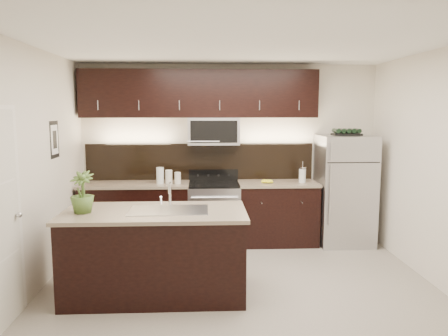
# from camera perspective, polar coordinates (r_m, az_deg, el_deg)

# --- Properties ---
(ground) EXTENTS (4.50, 4.50, 0.00)m
(ground) POSITION_cam_1_polar(r_m,az_deg,el_deg) (5.15, 2.06, -15.44)
(ground) COLOR gray
(ground) RESTS_ON ground
(room_walls) EXTENTS (4.52, 4.02, 2.71)m
(room_walls) POSITION_cam_1_polar(r_m,az_deg,el_deg) (4.70, 0.85, 3.72)
(room_walls) COLOR beige
(room_walls) RESTS_ON ground
(counter_run) EXTENTS (3.51, 0.65, 0.94)m
(counter_run) POSITION_cam_1_polar(r_m,az_deg,el_deg) (6.59, -3.11, -5.95)
(counter_run) COLOR black
(counter_run) RESTS_ON ground
(upper_fixtures) EXTENTS (3.49, 0.40, 1.66)m
(upper_fixtures) POSITION_cam_1_polar(r_m,az_deg,el_deg) (6.56, -2.98, 8.69)
(upper_fixtures) COLOR black
(upper_fixtures) RESTS_ON counter_run
(island) EXTENTS (1.96, 0.96, 0.94)m
(island) POSITION_cam_1_polar(r_m,az_deg,el_deg) (4.89, -8.93, -10.88)
(island) COLOR black
(island) RESTS_ON ground
(sink_faucet) EXTENTS (0.84, 0.50, 0.28)m
(sink_faucet) POSITION_cam_1_polar(r_m,az_deg,el_deg) (4.75, -7.24, -5.32)
(sink_faucet) COLOR silver
(sink_faucet) RESTS_ON island
(refrigerator) EXTENTS (0.79, 0.71, 1.64)m
(refrigerator) POSITION_cam_1_polar(r_m,az_deg,el_deg) (6.80, 15.45, -2.80)
(refrigerator) COLOR #B2B2B7
(refrigerator) RESTS_ON ground
(wine_rack) EXTENTS (0.40, 0.25, 0.10)m
(wine_rack) POSITION_cam_1_polar(r_m,az_deg,el_deg) (6.70, 15.71, 4.51)
(wine_rack) COLOR black
(wine_rack) RESTS_ON refrigerator
(plant) EXTENTS (0.29, 0.29, 0.44)m
(plant) POSITION_cam_1_polar(r_m,az_deg,el_deg) (4.80, -18.04, -3.02)
(plant) COLOR #466628
(plant) RESTS_ON island
(canisters) EXTENTS (0.36, 0.14, 0.24)m
(canisters) POSITION_cam_1_polar(r_m,az_deg,el_deg) (6.44, -7.48, -1.10)
(canisters) COLOR silver
(canisters) RESTS_ON counter_run
(french_press) EXTENTS (0.11, 0.11, 0.31)m
(french_press) POSITION_cam_1_polar(r_m,az_deg,el_deg) (6.60, 10.19, -0.89)
(french_press) COLOR silver
(french_press) RESTS_ON counter_run
(bananas) EXTENTS (0.20, 0.17, 0.06)m
(bananas) POSITION_cam_1_polar(r_m,az_deg,el_deg) (6.48, 5.21, -1.72)
(bananas) COLOR yellow
(bananas) RESTS_ON counter_run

